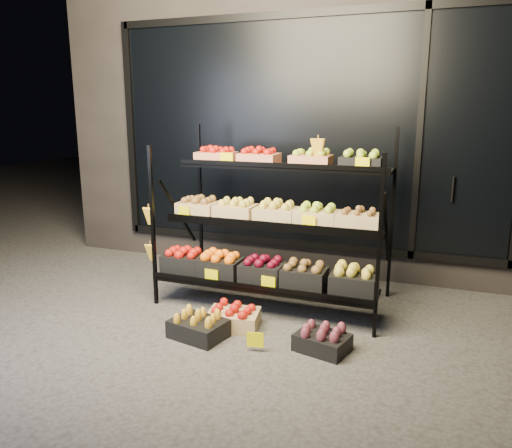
% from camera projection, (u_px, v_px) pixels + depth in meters
% --- Properties ---
extents(ground, '(24.00, 24.00, 0.00)m').
position_uv_depth(ground, '(249.00, 327.00, 4.26)').
color(ground, '#514F4C').
rests_on(ground, ground).
extents(building, '(6.00, 2.08, 3.50)m').
position_uv_depth(building, '(324.00, 114.00, 6.22)').
color(building, '#2D2826').
rests_on(building, ground).
extents(display_rack, '(2.18, 1.02, 1.67)m').
position_uv_depth(display_rack, '(271.00, 223.00, 4.63)').
color(display_rack, black).
rests_on(display_rack, ground).
extents(tag_floor_b, '(0.13, 0.01, 0.12)m').
position_uv_depth(tag_floor_b, '(255.00, 345.00, 3.81)').
color(tag_floor_b, '#E6D600').
rests_on(tag_floor_b, ground).
extents(floor_crate_midleft, '(0.49, 0.40, 0.21)m').
position_uv_depth(floor_crate_midleft, '(198.00, 326.00, 4.05)').
color(floor_crate_midleft, black).
rests_on(floor_crate_midleft, ground).
extents(floor_crate_midright, '(0.47, 0.38, 0.21)m').
position_uv_depth(floor_crate_midright, '(234.00, 317.00, 4.23)').
color(floor_crate_midright, tan).
rests_on(floor_crate_midright, ground).
extents(floor_crate_right, '(0.45, 0.37, 0.20)m').
position_uv_depth(floor_crate_right, '(322.00, 339.00, 3.83)').
color(floor_crate_right, black).
rests_on(floor_crate_right, ground).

